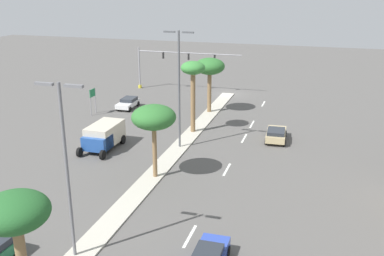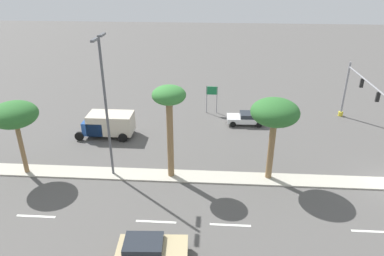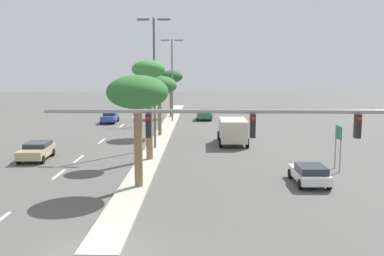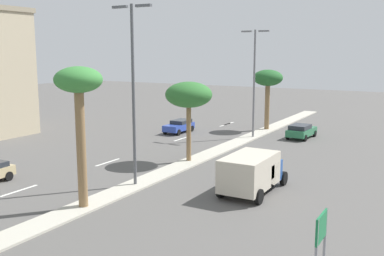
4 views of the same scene
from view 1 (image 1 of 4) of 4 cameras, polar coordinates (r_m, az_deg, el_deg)
ground_plane at (r=42.45m, az=-2.59°, el=-3.58°), size 160.00×160.00×0.00m
median_curb at (r=36.27m, az=-6.38°, el=-7.58°), size 1.80×65.20×0.12m
lane_stripe_near at (r=61.04m, az=9.17°, el=3.11°), size 0.20×2.80×0.01m
lane_stripe_front at (r=52.07m, az=7.73°, el=0.49°), size 0.20×2.80×0.01m
lane_stripe_mid at (r=47.30m, az=6.73°, el=-1.33°), size 0.20×2.80×0.01m
lane_stripe_leading at (r=39.51m, az=4.51°, el=-5.35°), size 0.20×2.80×0.01m
lane_stripe_inboard at (r=29.84m, az=-0.28°, el=-13.75°), size 0.20×2.80×0.01m
traffic_signal_gantry at (r=67.36m, az=-3.42°, el=8.34°), size 16.11×0.53×6.32m
directional_road_sign at (r=56.22m, az=-12.66°, el=3.99°), size 0.10×1.31×3.22m
palm_tree_leading at (r=54.95m, az=2.29°, el=7.80°), size 3.72×3.72×6.81m
palm_tree_front at (r=47.13m, az=0.13°, el=7.05°), size 2.59×2.59×7.77m
palm_tree_far at (r=36.13m, az=-4.95°, el=1.29°), size 3.66×3.66×6.25m
palm_tree_mid at (r=22.33m, az=-21.76°, el=-10.45°), size 3.26×3.26×6.60m
street_lamp_leading at (r=42.53m, az=-1.67°, el=5.94°), size 2.90×0.24×11.43m
street_lamp_right at (r=25.96m, az=-15.91°, el=-3.99°), size 2.90×0.24×10.67m
sedan_white_right at (r=58.66m, az=-8.24°, el=3.23°), size 2.05×4.04×1.29m
sedan_tan_center at (r=46.88m, az=10.77°, el=-0.77°), size 2.26×4.30×1.34m
box_truck at (r=44.58m, az=-11.36°, el=-1.00°), size 2.70×5.63×2.44m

